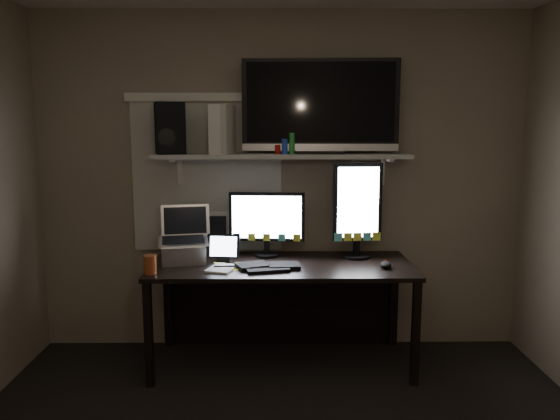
{
  "coord_description": "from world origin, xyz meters",
  "views": [
    {
      "loc": [
        -0.05,
        -2.25,
        1.68
      ],
      "look_at": [
        -0.01,
        1.25,
        1.13
      ],
      "focal_mm": 35.0,
      "sensor_mm": 36.0,
      "label": 1
    }
  ],
  "objects_px": {
    "tablet": "(224,248)",
    "cup": "(150,265)",
    "monitor_landscape": "(267,224)",
    "monitor_portrait": "(357,210)",
    "tv": "(320,106)",
    "speaker": "(170,128)",
    "game_console": "(222,129)",
    "desk": "(282,283)",
    "keyboard": "(269,266)",
    "mouse": "(386,265)",
    "laptop": "(183,235)"
  },
  "relations": [
    {
      "from": "tablet",
      "to": "cup",
      "type": "height_order",
      "value": "tablet"
    },
    {
      "from": "monitor_landscape",
      "to": "monitor_portrait",
      "type": "relative_size",
      "value": 0.78
    },
    {
      "from": "monitor_landscape",
      "to": "monitor_portrait",
      "type": "xyz_separation_m",
      "value": [
        0.65,
        -0.05,
        0.11
      ]
    },
    {
      "from": "monitor_portrait",
      "to": "tablet",
      "type": "xyz_separation_m",
      "value": [
        -0.95,
        -0.1,
        -0.25
      ]
    },
    {
      "from": "tablet",
      "to": "tv",
      "type": "relative_size",
      "value": 0.2
    },
    {
      "from": "monitor_landscape",
      "to": "tv",
      "type": "bearing_deg",
      "value": 3.46
    },
    {
      "from": "speaker",
      "to": "game_console",
      "type": "bearing_deg",
      "value": -12.77
    },
    {
      "from": "monitor_landscape",
      "to": "speaker",
      "type": "distance_m",
      "value": 0.96
    },
    {
      "from": "monitor_landscape",
      "to": "cup",
      "type": "bearing_deg",
      "value": -142.89
    },
    {
      "from": "desk",
      "to": "tablet",
      "type": "xyz_separation_m",
      "value": [
        -0.41,
        -0.06,
        0.27
      ]
    },
    {
      "from": "keyboard",
      "to": "speaker",
      "type": "height_order",
      "value": "speaker"
    },
    {
      "from": "keyboard",
      "to": "mouse",
      "type": "relative_size",
      "value": 3.71
    },
    {
      "from": "laptop",
      "to": "tv",
      "type": "xyz_separation_m",
      "value": [
        0.96,
        0.17,
        0.89
      ]
    },
    {
      "from": "tablet",
      "to": "cup",
      "type": "xyz_separation_m",
      "value": [
        -0.44,
        -0.32,
        -0.04
      ]
    },
    {
      "from": "desk",
      "to": "cup",
      "type": "xyz_separation_m",
      "value": [
        -0.85,
        -0.38,
        0.24
      ]
    },
    {
      "from": "monitor_landscape",
      "to": "laptop",
      "type": "distance_m",
      "value": 0.61
    },
    {
      "from": "laptop",
      "to": "cup",
      "type": "height_order",
      "value": "laptop"
    },
    {
      "from": "keyboard",
      "to": "tablet",
      "type": "xyz_separation_m",
      "value": [
        -0.32,
        0.18,
        0.09
      ]
    },
    {
      "from": "monitor_landscape",
      "to": "speaker",
      "type": "height_order",
      "value": "speaker"
    },
    {
      "from": "tv",
      "to": "game_console",
      "type": "xyz_separation_m",
      "value": [
        -0.69,
        -0.02,
        -0.16
      ]
    },
    {
      "from": "tv",
      "to": "monitor_landscape",
      "type": "bearing_deg",
      "value": -178.52
    },
    {
      "from": "keyboard",
      "to": "tablet",
      "type": "bearing_deg",
      "value": 138.53
    },
    {
      "from": "monitor_portrait",
      "to": "laptop",
      "type": "distance_m",
      "value": 1.25
    },
    {
      "from": "monitor_portrait",
      "to": "tablet",
      "type": "height_order",
      "value": "monitor_portrait"
    },
    {
      "from": "laptop",
      "to": "desk",
      "type": "bearing_deg",
      "value": -4.73
    },
    {
      "from": "speaker",
      "to": "monitor_landscape",
      "type": "bearing_deg",
      "value": -12.21
    },
    {
      "from": "tv",
      "to": "laptop",
      "type": "bearing_deg",
      "value": -167.34
    },
    {
      "from": "desk",
      "to": "monitor_landscape",
      "type": "bearing_deg",
      "value": 137.86
    },
    {
      "from": "cup",
      "to": "monitor_landscape",
      "type": "bearing_deg",
      "value": 32.3
    },
    {
      "from": "monitor_landscape",
      "to": "tv",
      "type": "height_order",
      "value": "tv"
    },
    {
      "from": "game_console",
      "to": "tablet",
      "type": "bearing_deg",
      "value": -69.28
    },
    {
      "from": "desk",
      "to": "monitor_portrait",
      "type": "height_order",
      "value": "monitor_portrait"
    },
    {
      "from": "speaker",
      "to": "tv",
      "type": "bearing_deg",
      "value": -14.11
    },
    {
      "from": "cup",
      "to": "tv",
      "type": "distance_m",
      "value": 1.59
    },
    {
      "from": "tv",
      "to": "speaker",
      "type": "bearing_deg",
      "value": -175.12
    },
    {
      "from": "speaker",
      "to": "desk",
      "type": "bearing_deg",
      "value": -19.81
    },
    {
      "from": "tablet",
      "to": "cup",
      "type": "relative_size",
      "value": 1.84
    },
    {
      "from": "monitor_landscape",
      "to": "mouse",
      "type": "distance_m",
      "value": 0.9
    },
    {
      "from": "keyboard",
      "to": "tv",
      "type": "height_order",
      "value": "tv"
    },
    {
      "from": "game_console",
      "to": "monitor_landscape",
      "type": "bearing_deg",
      "value": 21.81
    },
    {
      "from": "tablet",
      "to": "laptop",
      "type": "distance_m",
      "value": 0.29
    },
    {
      "from": "monitor_landscape",
      "to": "keyboard",
      "type": "bearing_deg",
      "value": -82.47
    },
    {
      "from": "monitor_portrait",
      "to": "speaker",
      "type": "xyz_separation_m",
      "value": [
        -1.32,
        0.0,
        0.58
      ]
    },
    {
      "from": "keyboard",
      "to": "cup",
      "type": "height_order",
      "value": "cup"
    },
    {
      "from": "keyboard",
      "to": "laptop",
      "type": "relative_size",
      "value": 1.12
    },
    {
      "from": "monitor_portrait",
      "to": "cup",
      "type": "relative_size",
      "value": 5.74
    },
    {
      "from": "laptop",
      "to": "cup",
      "type": "relative_size",
      "value": 3.14
    },
    {
      "from": "desk",
      "to": "laptop",
      "type": "distance_m",
      "value": 0.78
    },
    {
      "from": "monitor_portrait",
      "to": "mouse",
      "type": "bearing_deg",
      "value": -66.42
    },
    {
      "from": "tv",
      "to": "speaker",
      "type": "height_order",
      "value": "tv"
    }
  ]
}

